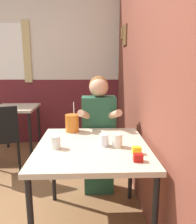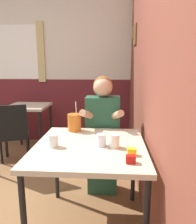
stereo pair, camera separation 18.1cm
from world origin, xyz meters
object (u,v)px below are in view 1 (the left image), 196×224
Objects in this scene: person_seated at (99,134)px; main_table at (92,153)px; chair_near_window at (1,135)px; cocktail_pitcher at (72,123)px; background_table at (16,114)px.

main_table is at bearing -97.13° from person_seated.
chair_near_window is at bearing 161.86° from person_seated.
person_seated reaches higher than cocktail_pitcher.
background_table is at bearing 126.53° from cocktail_pitcher.
person_seated reaches higher than main_table.
chair_near_window is 0.71× the size of person_seated.
main_table is at bearing -61.59° from chair_near_window.
person_seated is at bearing -38.44° from chair_near_window.
main_table is 1.97m from background_table.
background_table is 0.60× the size of person_seated.
person_seated is 4.44× the size of cocktail_pitcher.
cocktail_pitcher is at bearing -53.77° from chair_near_window.
chair_near_window is (-1.09, 0.95, -0.15)m from main_table.
background_table is at bearing 138.68° from person_seated.
person_seated is (1.16, -0.38, 0.12)m from chair_near_window.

